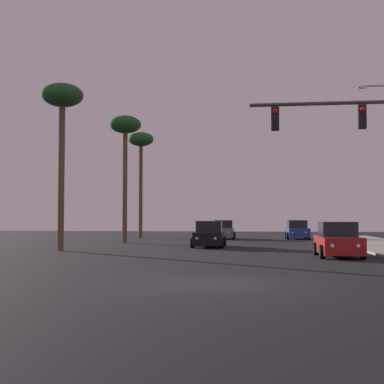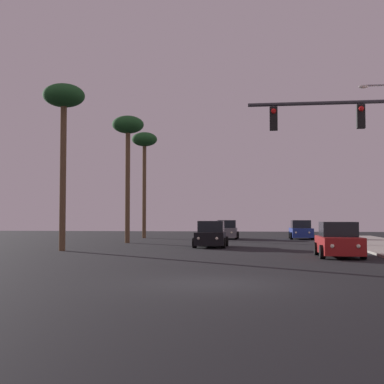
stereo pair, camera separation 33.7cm
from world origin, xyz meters
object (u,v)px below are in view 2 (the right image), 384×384
at_px(car_blue, 301,231).
at_px(palm_tree_mid, 128,132).
at_px(palm_tree_far, 144,146).
at_px(car_red, 338,241).
at_px(car_black, 211,235).
at_px(traffic_light_mast, 373,142).
at_px(palm_tree_near, 64,106).
at_px(car_grey, 227,230).

bearing_deg(car_blue, palm_tree_mid, 32.73).
xyz_separation_m(palm_tree_mid, palm_tree_far, (-0.99, 10.00, 0.32)).
relative_size(car_red, car_black, 1.00).
xyz_separation_m(traffic_light_mast, palm_tree_far, (-15.25, 28.68, 4.00)).
relative_size(car_red, palm_tree_near, 0.45).
xyz_separation_m(palm_tree_near, palm_tree_far, (0.22, 20.00, 0.35)).
relative_size(car_black, traffic_light_mast, 0.66).
relative_size(car_black, palm_tree_near, 0.45).
distance_m(car_red, car_black, 10.61).
bearing_deg(car_blue, palm_tree_near, 50.88).
height_order(palm_tree_mid, palm_tree_far, palm_tree_far).
xyz_separation_m(car_red, palm_tree_far, (-14.71, 22.96, 7.93)).
xyz_separation_m(traffic_light_mast, palm_tree_mid, (-14.26, 18.68, 3.68)).
height_order(car_blue, car_black, same).
bearing_deg(palm_tree_near, traffic_light_mast, -29.29).
xyz_separation_m(car_black, palm_tree_far, (-7.80, 14.90, 7.93)).
xyz_separation_m(car_red, traffic_light_mast, (0.54, -5.72, 3.92)).
relative_size(car_blue, traffic_light_mast, 0.66).
distance_m(car_blue, palm_tree_near, 25.37).
height_order(car_grey, palm_tree_mid, palm_tree_mid).
height_order(car_red, palm_tree_mid, palm_tree_mid).
relative_size(traffic_light_mast, palm_tree_mid, 0.68).
height_order(palm_tree_mid, palm_tree_near, palm_tree_mid).
distance_m(car_grey, car_black, 13.78).
distance_m(car_blue, car_black, 15.65).
height_order(car_grey, palm_tree_near, palm_tree_near).
bearing_deg(car_blue, car_grey, 1.60).
distance_m(car_blue, palm_tree_mid, 18.02).
relative_size(car_red, palm_tree_far, 0.43).
relative_size(palm_tree_mid, palm_tree_near, 1.00).
bearing_deg(palm_tree_far, palm_tree_mid, -84.37).
bearing_deg(palm_tree_far, car_grey, -8.12).
distance_m(car_red, palm_tree_mid, 20.35).
distance_m(car_grey, car_blue, 6.58).
bearing_deg(car_blue, car_black, 63.04).
xyz_separation_m(car_grey, palm_tree_near, (-8.09, -18.88, 7.58)).
bearing_deg(palm_tree_far, palm_tree_near, -90.64).
distance_m(car_black, palm_tree_far, 18.59).
bearing_deg(car_red, car_grey, -73.30).
relative_size(car_grey, palm_tree_mid, 0.45).
relative_size(car_red, palm_tree_mid, 0.45).
xyz_separation_m(car_grey, car_black, (-0.07, -13.78, 0.00)).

